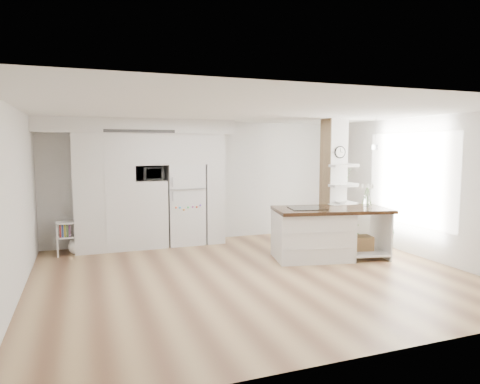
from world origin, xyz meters
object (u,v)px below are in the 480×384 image
Objects in this scene: kitchen_island at (318,232)px; bookshelf at (73,240)px; floor_plant_a at (387,242)px; refrigerator at (185,204)px.

bookshelf is at bearing 167.77° from kitchen_island.
bookshelf reaches higher than floor_plant_a.
refrigerator reaches higher than kitchen_island.
floor_plant_a is (5.83, -2.17, -0.03)m from bookshelf.
kitchen_island reaches higher than bookshelf.
refrigerator reaches higher than bookshelf.
refrigerator reaches higher than floor_plant_a.
refrigerator is 2.38m from bookshelf.
kitchen_island is 3.50× the size of bookshelf.
bookshelf is (-4.40, 1.96, -0.21)m from kitchen_island.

